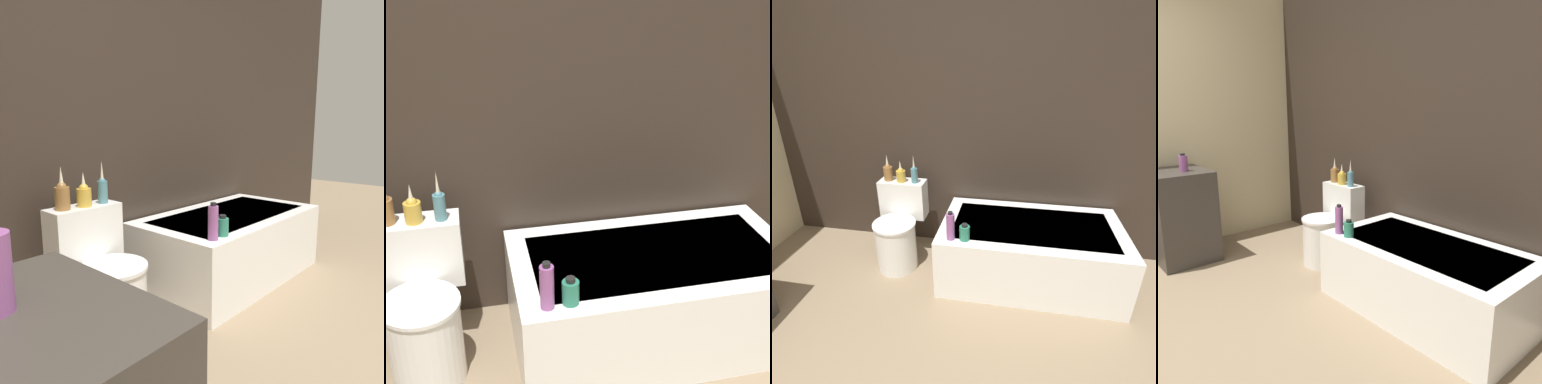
# 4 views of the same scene
# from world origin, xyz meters

# --- Properties ---
(wall_back_tiled) EXTENTS (6.40, 0.06, 2.60)m
(wall_back_tiled) POSITION_xyz_m (0.00, 2.24, 1.30)
(wall_back_tiled) COLOR #332821
(wall_back_tiled) RESTS_ON ground_plane
(bathtub) EXTENTS (1.41, 0.79, 0.49)m
(bathtub) POSITION_xyz_m (0.82, 1.80, 0.25)
(bathtub) COLOR white
(bathtub) RESTS_ON ground
(toilet) EXTENTS (0.40, 0.52, 0.71)m
(toilet) POSITION_xyz_m (-0.30, 1.81, 0.32)
(toilet) COLOR white
(toilet) RESTS_ON ground
(vase_silver) EXTENTS (0.08, 0.08, 0.19)m
(vase_silver) POSITION_xyz_m (-0.30, 1.97, 0.78)
(vase_silver) COLOR gold
(vase_silver) RESTS_ON toilet
(vase_bronze) EXTENTS (0.06, 0.06, 0.24)m
(vase_bronze) POSITION_xyz_m (-0.18, 1.97, 0.79)
(vase_bronze) COLOR teal
(vase_bronze) RESTS_ON toilet
(shampoo_bottle_tall) EXTENTS (0.06, 0.06, 0.22)m
(shampoo_bottle_tall) POSITION_xyz_m (0.23, 1.50, 0.60)
(shampoo_bottle_tall) COLOR #8C4C8C
(shampoo_bottle_tall) RESTS_ON bathtub
(shampoo_bottle_short) EXTENTS (0.07, 0.07, 0.13)m
(shampoo_bottle_short) POSITION_xyz_m (0.34, 1.50, 0.55)
(shampoo_bottle_short) COLOR #267259
(shampoo_bottle_short) RESTS_ON bathtub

